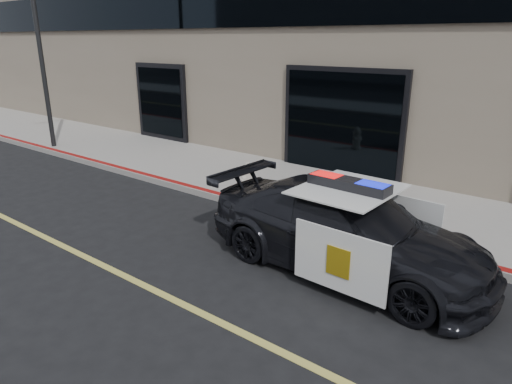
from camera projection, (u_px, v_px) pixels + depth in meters
The scene contains 5 objects.
ground at pixel (170, 298), 6.56m from camera, with size 120.00×120.00×0.00m, color black.
sidewalk_n at pixel (342, 198), 10.46m from camera, with size 60.00×3.50×0.15m, color gray.
police_car at pixel (346, 230), 7.19m from camera, with size 2.33×4.79×1.52m.
fire_hydrant at pixel (247, 179), 10.48m from camera, with size 0.33×0.45×0.72m.
street_light at pixel (39, 56), 14.24m from camera, with size 0.15×1.32×5.20m.
Camera 1 is at (4.49, -3.76, 3.54)m, focal length 32.00 mm.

